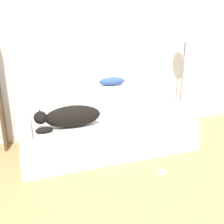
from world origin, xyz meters
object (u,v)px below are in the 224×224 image
Objects in this scene: power_adapter at (162,172)px; throw_pillow at (112,81)px; dog at (70,117)px; laptop at (119,120)px; couch at (110,135)px; floor_lamp at (185,44)px.

throw_pillow is at bearing 100.57° from power_adapter.
dog reaches higher than laptop.
power_adapter is (0.37, -0.76, -0.19)m from couch.
throw_pillow is 0.23× the size of floor_lamp.
couch is at bearing 115.52° from power_adapter.
dog is 0.65m from laptop.
dog is at bearing -164.80° from laptop.
throw_pillow is at bearing 30.26° from dog.
power_adapter is at bearing -64.48° from couch.
couch is 6.04× the size of throw_pillow.
throw_pillow reaches higher than dog.
floor_lamp is 20.97× the size of power_adapter.
floor_lamp is at bearing 5.96° from throw_pillow.
floor_lamp is 2.10m from power_adapter.
laptop is 0.24× the size of floor_lamp.
dog reaches higher than power_adapter.
throw_pillow is (0.69, 0.40, 0.32)m from dog.
throw_pillow reaches higher than power_adapter.
laptop is (0.64, 0.01, -0.13)m from dog.
floor_lamp is (1.30, 0.52, 0.92)m from laptop.
dog is 2.16m from floor_lamp.
power_adapter is at bearing -79.43° from throw_pillow.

